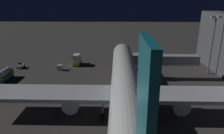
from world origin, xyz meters
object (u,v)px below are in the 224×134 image
baggage_container_near_belt (60,68)px  traffic_cone_nose_starboard (115,67)px  apron_floodlight_mast (213,41)px  fuel_tanker (5,74)px  airliner_at_gate (126,91)px  traffic_cone_nose_port (129,67)px  baggage_tug_lead (21,66)px  catering_truck (77,60)px  jet_bridge (160,60)px

baggage_container_near_belt → traffic_cone_nose_starboard: 17.53m
apron_floodlight_mast → fuel_tanker: (57.82, 6.47, -8.23)m
airliner_at_gate → traffic_cone_nose_port: bearing=-94.3°
baggage_container_near_belt → traffic_cone_nose_starboard: (-17.25, -3.08, -0.57)m
baggage_tug_lead → baggage_container_near_belt: 13.20m
baggage_tug_lead → catering_truck: size_ratio=0.47×
baggage_tug_lead → catering_truck: 17.95m
jet_bridge → baggage_tug_lead: (42.46, -8.26, -4.79)m
apron_floodlight_mast → catering_truck: 42.00m
baggage_tug_lead → traffic_cone_nose_port: 34.78m
airliner_at_gate → baggage_tug_lead: bearing=-40.8°
jet_bridge → traffic_cone_nose_port: size_ratio=32.66×
catering_truck → baggage_container_near_belt: catering_truck is taller
catering_truck → traffic_cone_nose_starboard: (-12.85, 2.41, -1.65)m
fuel_tanker → catering_truck: size_ratio=1.27×
jet_bridge → baggage_container_near_belt: size_ratio=10.16×
airliner_at_gate → traffic_cone_nose_starboard: airliner_at_gate is taller
airliner_at_gate → traffic_cone_nose_starboard: size_ratio=111.21×
traffic_cone_nose_starboard → fuel_tanker: bearing=21.0°
airliner_at_gate → traffic_cone_nose_port: size_ratio=111.21×
baggage_container_near_belt → traffic_cone_nose_starboard: size_ratio=3.21×
catering_truck → traffic_cone_nose_starboard: 13.18m
baggage_container_near_belt → airliner_at_gate: bearing=126.3°
airliner_at_gate → baggage_container_near_belt: (19.45, -26.49, -4.61)m
fuel_tanker → traffic_cone_nose_port: fuel_tanker is taller
traffic_cone_nose_port → baggage_tug_lead: bearing=2.4°
catering_truck → baggage_container_near_belt: size_ratio=2.78×
jet_bridge → catering_truck: (24.97, -12.11, -3.65)m
baggage_tug_lead → traffic_cone_nose_port: (-34.74, -1.44, -0.50)m
airliner_at_gate → traffic_cone_nose_starboard: (2.20, -29.57, -5.18)m
fuel_tanker → baggage_tug_lead: (0.22, -10.13, -0.87)m
apron_floodlight_mast → baggage_container_near_belt: 45.89m
baggage_tug_lead → baggage_container_near_belt: baggage_tug_lead is taller
apron_floodlight_mast → baggage_tug_lead: bearing=-3.6°
baggage_tug_lead → jet_bridge: bearing=169.0°
catering_truck → traffic_cone_nose_port: (-17.25, 2.41, -1.65)m
catering_truck → traffic_cone_nose_starboard: bearing=169.4°
fuel_tanker → traffic_cone_nose_port: size_ratio=11.39×
jet_bridge → baggage_container_near_belt: bearing=-12.7°
fuel_tanker → baggage_container_near_belt: size_ratio=3.54×
baggage_tug_lead → traffic_cone_nose_port: size_ratio=4.18×
fuel_tanker → traffic_cone_nose_starboard: bearing=-159.0°
baggage_tug_lead → baggage_container_near_belt: (-13.09, 1.64, 0.07)m
airliner_at_gate → jet_bridge: 22.21m
apron_floodlight_mast → baggage_container_near_belt: (44.95, -2.02, -9.03)m
apron_floodlight_mast → traffic_cone_nose_port: 25.71m
airliner_at_gate → jet_bridge: airliner_at_gate is taller
jet_bridge → baggage_tug_lead: jet_bridge is taller
airliner_at_gate → fuel_tanker: bearing=-29.1°
fuel_tanker → baggage_container_near_belt: bearing=-146.6°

